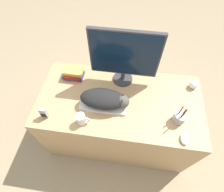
% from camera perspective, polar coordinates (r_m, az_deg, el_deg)
% --- Properties ---
extents(ground_plane, '(12.00, 12.00, 0.00)m').
position_cam_1_polar(ground_plane, '(2.01, 0.51, -21.01)').
color(ground_plane, '#998466').
extents(desk, '(1.40, 0.71, 0.72)m').
position_cam_1_polar(desk, '(1.80, 2.14, -7.39)').
color(desk, tan).
rests_on(desk, ground_plane).
extents(keyboard, '(0.38, 0.16, 0.02)m').
position_cam_1_polar(keyboard, '(1.45, -2.86, -2.58)').
color(keyboard, silver).
rests_on(keyboard, desk).
extents(cat, '(0.39, 0.19, 0.13)m').
position_cam_1_polar(cat, '(1.38, -2.08, -1.05)').
color(cat, black).
rests_on(cat, keyboard).
extents(monitor, '(0.56, 0.18, 0.52)m').
position_cam_1_polar(monitor, '(1.41, 4.26, 12.90)').
color(monitor, '#333338').
rests_on(monitor, desk).
extents(computer_mouse, '(0.06, 0.09, 0.03)m').
position_cam_1_polar(computer_mouse, '(1.41, 22.62, -12.85)').
color(computer_mouse, silver).
rests_on(computer_mouse, desk).
extents(coffee_mug, '(0.11, 0.07, 0.10)m').
position_cam_1_polar(coffee_mug, '(1.36, -9.94, -7.42)').
color(coffee_mug, silver).
rests_on(coffee_mug, desk).
extents(pen_cup, '(0.09, 0.09, 0.21)m').
position_cam_1_polar(pen_cup, '(1.44, 21.15, -6.59)').
color(pen_cup, '#939399').
rests_on(pen_cup, desk).
extents(baseball, '(0.07, 0.07, 0.07)m').
position_cam_1_polar(baseball, '(1.69, 25.07, 3.32)').
color(baseball, silver).
rests_on(baseball, desk).
extents(phone, '(0.05, 0.03, 0.11)m').
position_cam_1_polar(phone, '(1.46, -21.46, -5.24)').
color(phone, '#99999E').
rests_on(phone, desk).
extents(book_stack, '(0.19, 0.13, 0.09)m').
position_cam_1_polar(book_stack, '(1.64, -12.45, 7.32)').
color(book_stack, navy).
rests_on(book_stack, desk).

